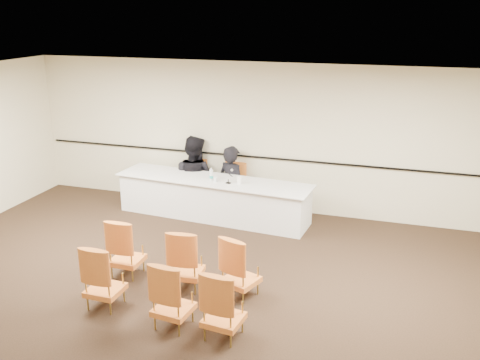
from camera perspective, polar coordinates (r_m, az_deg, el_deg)
name	(u,v)px	position (r m, az deg, el deg)	size (l,w,h in m)	color
floor	(186,303)	(7.81, -5.74, -12.95)	(10.00, 10.00, 0.00)	black
ceiling	(179,91)	(6.78, -6.53, 9.36)	(10.00, 10.00, 0.00)	silver
wall_back	(263,138)	(10.78, 2.44, 4.52)	(10.00, 0.04, 3.00)	beige
wall_rail	(262,157)	(10.84, 2.36, 2.42)	(9.80, 0.04, 0.03)	black
panel_table	(213,198)	(10.60, -2.87, -1.96)	(3.94, 0.91, 0.79)	white
panelist_main	(232,189)	(11.02, -0.85, -0.93)	(0.66, 0.44, 1.82)	black
panelist_main_chair	(232,187)	(11.01, -0.85, -0.73)	(0.50, 0.50, 0.95)	#CE5024
panelist_second	(194,181)	(11.36, -4.91, -0.14)	(0.96, 0.75, 1.98)	black
panelist_second_chair	(194,182)	(11.36, -4.91, -0.19)	(0.50, 0.50, 0.95)	#CE5024
papers	(230,181)	(10.33, -1.06, -0.15)	(0.30, 0.22, 0.00)	silver
microphone	(228,177)	(10.18, -1.27, 0.33)	(0.09, 0.19, 0.26)	black
water_bottle	(211,174)	(10.38, -3.08, 0.62)	(0.07, 0.07, 0.25)	teal
drinking_glass	(215,179)	(10.30, -2.67, 0.07)	(0.06, 0.06, 0.10)	white
coffee_cup	(239,180)	(10.17, -0.10, -0.03)	(0.09, 0.09, 0.14)	white
aud_chair_front_left	(126,247)	(8.50, -12.03, -6.98)	(0.50, 0.50, 0.95)	#CE5024
aud_chair_front_mid	(186,258)	(7.99, -5.76, -8.32)	(0.50, 0.50, 0.95)	#CE5024
aud_chair_front_right	(241,266)	(7.73, 0.06, -9.18)	(0.50, 0.50, 0.95)	#CE5024
aud_chair_back_left	(104,275)	(7.72, -14.29, -9.83)	(0.50, 0.50, 0.95)	#CE5024
aud_chair_back_mid	(173,294)	(7.10, -7.17, -11.95)	(0.50, 0.50, 0.95)	#CE5024
aud_chair_back_right	(224,304)	(6.85, -1.77, -13.04)	(0.50, 0.50, 0.95)	#CE5024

